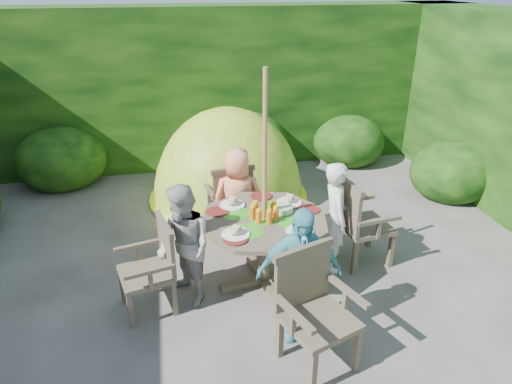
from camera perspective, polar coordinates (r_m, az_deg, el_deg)
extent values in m
plane|color=#44413D|center=(4.60, -1.48, -13.54)|extent=(60.00, 60.00, 0.00)
cube|color=black|center=(7.73, -6.94, 12.93)|extent=(9.00, 1.00, 2.50)
cylinder|color=#433A2C|center=(4.65, 0.99, -7.59)|extent=(0.13, 0.13, 0.71)
cube|color=#433A2C|center=(4.84, 0.96, -10.81)|extent=(0.94, 0.26, 0.06)
cube|color=#433A2C|center=(4.84, 0.96, -10.81)|extent=(0.26, 0.94, 0.06)
cylinder|color=#433A2C|center=(4.46, 1.02, -3.53)|extent=(1.49, 1.49, 0.04)
cylinder|color=green|center=(4.23, -0.94, -4.94)|extent=(0.29, 0.29, 0.00)
cylinder|color=green|center=(4.38, 4.74, -3.85)|extent=(0.29, 0.29, 0.00)
cylinder|color=green|center=(4.54, -2.56, -2.70)|extent=(0.29, 0.29, 0.00)
cylinder|color=green|center=(4.68, 2.79, -1.76)|extent=(0.29, 0.29, 0.00)
cylinder|color=green|center=(4.45, 1.02, -3.27)|extent=(0.29, 0.29, 0.00)
cylinder|color=white|center=(4.75, 4.16, -1.31)|extent=(0.26, 0.26, 0.01)
cylinder|color=white|center=(4.69, -2.99, -1.63)|extent=(0.26, 0.26, 0.01)
cylinder|color=white|center=(4.17, -2.55, -5.30)|extent=(0.26, 0.26, 0.01)
cylinder|color=white|center=(4.23, 5.48, -4.87)|extent=(0.26, 0.26, 0.01)
cylinder|color=red|center=(4.63, 6.57, -2.16)|extent=(0.23, 0.23, 0.01)
cylinder|color=red|center=(4.87, 0.66, -0.50)|extent=(0.23, 0.23, 0.01)
cylinder|color=red|center=(4.57, -4.82, -2.43)|extent=(0.23, 0.23, 0.01)
cylinder|color=red|center=(4.10, -2.58, -5.87)|extent=(0.23, 0.23, 0.01)
cylinder|color=red|center=(4.14, 5.30, -5.65)|extent=(0.23, 0.23, 0.01)
cylinder|color=#56A43F|center=(4.56, 3.47, -2.12)|extent=(0.19, 0.19, 0.06)
cylinder|color=olive|center=(4.30, 1.06, 0.78)|extent=(0.05, 0.05, 2.20)
cube|color=#433A2C|center=(5.11, 13.41, -4.13)|extent=(0.56, 0.58, 0.05)
cube|color=#433A2C|center=(5.18, 16.52, -6.96)|extent=(0.06, 0.06, 0.42)
cube|color=#433A2C|center=(5.49, 14.01, -4.69)|extent=(0.06, 0.06, 0.42)
cube|color=#433A2C|center=(4.96, 12.25, -7.95)|extent=(0.06, 0.06, 0.42)
cube|color=#433A2C|center=(5.28, 9.91, -5.51)|extent=(0.06, 0.06, 0.42)
cube|color=#433A2C|center=(4.87, 11.30, -1.83)|extent=(0.10, 0.52, 0.50)
cube|color=#433A2C|center=(4.83, 15.21, -3.48)|extent=(0.50, 0.11, 0.04)
cube|color=#433A2C|center=(5.22, 12.20, -0.89)|extent=(0.50, 0.11, 0.04)
cube|color=#433A2C|center=(4.41, -13.64, -9.96)|extent=(0.55, 0.57, 0.05)
cube|color=#433A2C|center=(4.67, -16.36, -11.15)|extent=(0.05, 0.05, 0.38)
cube|color=#433A2C|center=(4.35, -15.39, -14.06)|extent=(0.05, 0.05, 0.38)
cube|color=#433A2C|center=(4.71, -11.54, -10.14)|extent=(0.05, 0.05, 0.38)
cube|color=#433A2C|center=(4.40, -10.19, -12.92)|extent=(0.05, 0.05, 0.38)
cube|color=#433A2C|center=(4.31, -11.14, -6.68)|extent=(0.15, 0.47, 0.45)
cube|color=#433A2C|center=(4.51, -14.54, -6.46)|extent=(0.45, 0.15, 0.04)
cube|color=#433A2C|center=(4.11, -13.16, -9.65)|extent=(0.45, 0.15, 0.04)
cube|color=#433A2C|center=(5.60, -3.47, -1.06)|extent=(0.55, 0.53, 0.05)
cube|color=#433A2C|center=(5.92, -2.10, -1.70)|extent=(0.05, 0.05, 0.39)
cube|color=#433A2C|center=(5.83, -5.92, -2.32)|extent=(0.05, 0.05, 0.39)
cube|color=#433A2C|center=(5.58, -0.79, -3.50)|extent=(0.05, 0.05, 0.39)
cube|color=#433A2C|center=(5.48, -4.84, -4.19)|extent=(0.05, 0.05, 0.39)
cube|color=#433A2C|center=(5.30, -2.84, 0.36)|extent=(0.48, 0.11, 0.46)
cube|color=#433A2C|center=(5.59, -1.15, 1.02)|extent=(0.12, 0.47, 0.04)
cube|color=#433A2C|center=(5.47, -5.94, 0.30)|extent=(0.12, 0.47, 0.04)
cube|color=#433A2C|center=(3.76, 7.91, -15.73)|extent=(0.66, 0.65, 0.05)
cube|color=#433A2C|center=(3.69, 7.12, -21.44)|extent=(0.06, 0.06, 0.42)
cube|color=#433A2C|center=(3.90, 12.50, -18.65)|extent=(0.06, 0.06, 0.42)
cube|color=#433A2C|center=(3.93, 2.99, -17.57)|extent=(0.06, 0.06, 0.42)
cube|color=#433A2C|center=(4.14, 8.22, -15.25)|extent=(0.06, 0.06, 0.42)
cube|color=#433A2C|center=(3.74, 5.82, -10.60)|extent=(0.50, 0.22, 0.50)
cube|color=#433A2C|center=(3.50, 4.67, -14.82)|extent=(0.22, 0.49, 0.04)
cube|color=#433A2C|center=(3.77, 11.24, -11.93)|extent=(0.22, 0.49, 0.04)
imported|color=silver|center=(4.84, 9.86, -3.12)|extent=(0.34, 0.48, 1.22)
imported|color=#A3A29E|center=(4.33, -8.94, -6.76)|extent=(0.68, 0.74, 1.21)
imported|color=#FF9469|center=(5.19, -2.25, -0.84)|extent=(0.63, 0.45, 1.19)
imported|color=#4FADBA|center=(3.90, 5.43, -10.22)|extent=(0.76, 0.39, 1.25)
ellipsoid|color=#7BB022|center=(6.64, -3.42, -0.46)|extent=(2.65, 2.65, 2.59)
ellipsoid|color=black|center=(6.00, -4.44, -3.47)|extent=(0.81, 0.58, 0.89)
cylinder|color=#FEFF1A|center=(6.64, -3.42, -0.34)|extent=(2.26, 2.26, 0.03)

